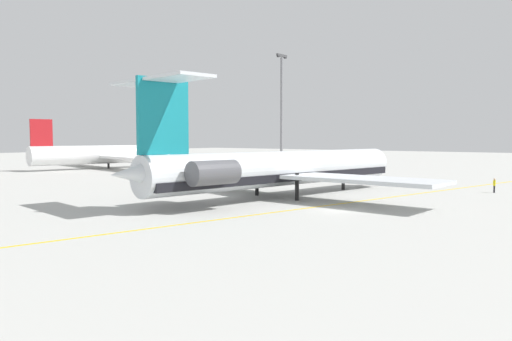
# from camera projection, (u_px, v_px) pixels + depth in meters

# --- Properties ---
(ground) EXTENTS (394.90, 394.90, 0.00)m
(ground) POSITION_uv_depth(u_px,v_px,m) (337.00, 211.00, 45.82)
(ground) COLOR #ADADA8
(main_jetliner) EXTENTS (41.81, 37.08, 12.20)m
(main_jetliner) POSITION_uv_depth(u_px,v_px,m) (276.00, 168.00, 55.37)
(main_jetliner) COLOR silver
(main_jetliner) RESTS_ON ground
(airliner_mid_left) EXTENTS (34.81, 34.64, 10.43)m
(airliner_mid_left) POSITION_uv_depth(u_px,v_px,m) (112.00, 154.00, 108.85)
(airliner_mid_left) COLOR white
(airliner_mid_left) RESTS_ON ground
(ground_crew_near_nose) EXTENTS (0.39, 0.27, 1.67)m
(ground_crew_near_nose) POSITION_uv_depth(u_px,v_px,m) (273.00, 170.00, 88.03)
(ground_crew_near_nose) COLOR black
(ground_crew_near_nose) RESTS_ON ground
(ground_crew_near_tail) EXTENTS (0.43, 0.29, 1.81)m
(ground_crew_near_tail) POSITION_uv_depth(u_px,v_px,m) (494.00, 183.00, 60.59)
(ground_crew_near_tail) COLOR black
(ground_crew_near_tail) RESTS_ON ground
(taxiway_centreline) EXTENTS (77.99, 17.49, 0.01)m
(taxiway_centreline) POSITION_uv_depth(u_px,v_px,m) (348.00, 203.00, 51.37)
(taxiway_centreline) COLOR gold
(taxiway_centreline) RESTS_ON ground
(light_mast) EXTENTS (4.00, 0.70, 27.96)m
(light_mast) POSITION_uv_depth(u_px,v_px,m) (282.00, 105.00, 126.87)
(light_mast) COLOR slate
(light_mast) RESTS_ON ground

